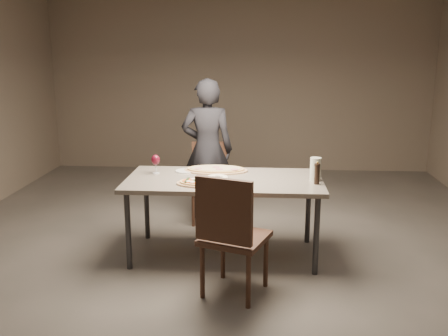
# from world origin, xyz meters

# --- Properties ---
(room) EXTENTS (7.00, 7.00, 7.00)m
(room) POSITION_xyz_m (0.00, 0.00, 1.40)
(room) COLOR #615A53
(room) RESTS_ON ground
(dining_table) EXTENTS (1.80, 0.90, 0.75)m
(dining_table) POSITION_xyz_m (0.00, 0.00, 0.69)
(dining_table) COLOR slate
(dining_table) RESTS_ON ground
(zucchini_pizza) EXTENTS (0.52, 0.29, 0.05)m
(zucchini_pizza) POSITION_xyz_m (-0.15, -0.21, 0.77)
(zucchini_pizza) COLOR tan
(zucchini_pizza) RESTS_ON dining_table
(ham_pizza) EXTENTS (0.62, 0.34, 0.04)m
(ham_pizza) POSITION_xyz_m (-0.10, 0.28, 0.77)
(ham_pizza) COLOR tan
(ham_pizza) RESTS_ON dining_table
(bread_basket) EXTENTS (0.19, 0.19, 0.07)m
(bread_basket) POSITION_xyz_m (-0.05, -0.18, 0.79)
(bread_basket) COLOR beige
(bread_basket) RESTS_ON dining_table
(oil_dish) EXTENTS (0.12, 0.12, 0.01)m
(oil_dish) POSITION_xyz_m (-0.16, -0.18, 0.76)
(oil_dish) COLOR white
(oil_dish) RESTS_ON dining_table
(pepper_mill_left) EXTENTS (0.05, 0.05, 0.21)m
(pepper_mill_left) POSITION_xyz_m (0.83, 0.04, 0.85)
(pepper_mill_left) COLOR black
(pepper_mill_left) RESTS_ON dining_table
(pepper_mill_right) EXTENTS (0.05, 0.05, 0.21)m
(pepper_mill_right) POSITION_xyz_m (0.83, -0.13, 0.85)
(pepper_mill_right) COLOR black
(pepper_mill_right) RESTS_ON dining_table
(carafe) EXTENTS (0.10, 0.10, 0.21)m
(carafe) POSITION_xyz_m (0.83, -0.01, 0.86)
(carafe) COLOR silver
(carafe) RESTS_ON dining_table
(wine_glass) EXTENTS (0.08, 0.08, 0.18)m
(wine_glass) POSITION_xyz_m (-0.67, 0.15, 0.88)
(wine_glass) COLOR silver
(wine_glass) RESTS_ON dining_table
(side_plate) EXTENTS (0.19, 0.19, 0.01)m
(side_plate) POSITION_xyz_m (-0.39, 0.24, 0.76)
(side_plate) COLOR white
(side_plate) RESTS_ON dining_table
(chair_near) EXTENTS (0.61, 0.61, 1.00)m
(chair_near) POSITION_xyz_m (0.11, -0.83, 0.56)
(chair_near) COLOR #3E261A
(chair_near) RESTS_ON ground
(chair_far) EXTENTS (0.45, 0.45, 0.88)m
(chair_far) POSITION_xyz_m (-0.24, 1.01, 0.50)
(chair_far) COLOR #3E261A
(chair_far) RESTS_ON ground
(diner) EXTENTS (0.59, 0.40, 1.60)m
(diner) POSITION_xyz_m (-0.26, 1.08, 0.80)
(diner) COLOR black
(diner) RESTS_ON ground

